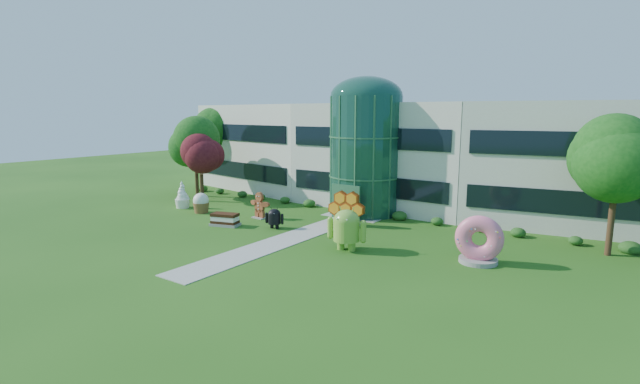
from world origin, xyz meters
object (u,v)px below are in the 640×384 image
Objects in this scene: android_black at (274,217)px; gingerbread at (260,205)px; android_green at (346,226)px; donut at (479,239)px.

gingerbread is at bearing 133.26° from android_black.
android_green reaches higher than android_black.
android_green is 11.03m from gingerbread.
donut is at bearing -13.61° from android_black.
android_green is 1.08× the size of donut.
android_green reaches higher than gingerbread.
android_black is 14.80m from donut.
donut is at bearing 2.18° from gingerbread.
donut is at bearing 7.20° from android_green.
android_green is 7.49m from android_black.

